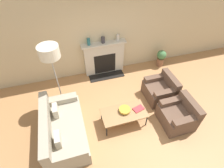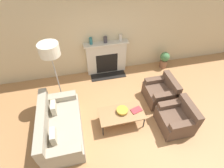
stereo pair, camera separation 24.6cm
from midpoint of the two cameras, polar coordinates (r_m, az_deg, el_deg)
The scene contains 14 objects.
ground_plane at distance 4.93m, azimuth 6.68°, elevation -12.95°, with size 18.00×18.00×0.00m, color #A87547.
wall_back at distance 5.79m, azimuth -0.07°, elevation 16.41°, with size 18.00×0.06×2.90m.
fireplace at distance 6.10m, azimuth -0.67°, elevation 8.41°, with size 1.48×0.59×1.19m.
couch at distance 4.66m, azimuth -15.33°, elevation -13.20°, with size 0.97×1.83×0.83m.
armchair_near at distance 4.98m, azimuth 21.73°, elevation -10.49°, with size 0.81×0.84×0.76m.
armchair_far at distance 5.48m, azimuth 16.89°, elevation -2.58°, with size 0.81×0.84×0.76m.
coffee_table at distance 4.63m, azimuth 4.62°, elevation -9.69°, with size 1.18×0.62×0.42m.
bowl at distance 4.60m, azimuth 4.92°, elevation -8.61°, with size 0.30×0.30×0.09m.
book at distance 4.70m, azimuth 9.46°, elevation -8.42°, with size 0.32×0.25×0.02m.
floor_lamp at distance 4.46m, azimuth -18.16°, elevation 9.71°, with size 0.50×0.50×1.99m.
mantel_vase_left at distance 5.66m, azimuth -5.65°, elevation 13.79°, with size 0.10×0.10×0.22m.
mantel_vase_center_left at distance 5.73m, azimuth -0.91°, elevation 14.26°, with size 0.12×0.12×0.20m.
mantel_vase_center_right at distance 5.84m, azimuth 4.04°, elevation 14.82°, with size 0.10×0.10×0.21m.
potted_plant at distance 6.76m, azimuth 17.74°, elevation 7.69°, with size 0.34×0.34×0.63m.
Camera 2 is at (-1.03, -2.54, 4.09)m, focal length 28.00 mm.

